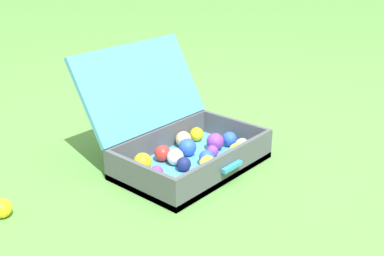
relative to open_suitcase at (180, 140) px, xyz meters
The scene contains 3 objects.
ground_plane 0.14m from the open_suitcase, 72.04° to the right, with size 16.00×16.00×0.00m, color #569342.
open_suitcase is the anchor object (origin of this frame).
stray_ball_on_grass 0.73m from the open_suitcase, 166.38° to the left, with size 0.07×0.07×0.07m, color yellow.
Camera 1 is at (-1.37, -1.14, 0.90)m, focal length 45.46 mm.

